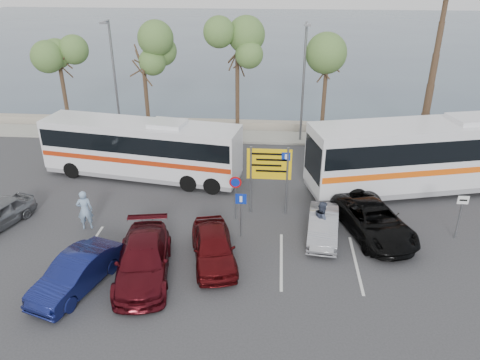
# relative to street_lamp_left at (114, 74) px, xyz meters

# --- Properties ---
(ground) EXTENTS (120.00, 120.00, 0.00)m
(ground) POSITION_rel_street_lamp_left_xyz_m (10.00, -13.52, -4.60)
(ground) COLOR #333335
(ground) RESTS_ON ground
(kerb_strip) EXTENTS (44.00, 2.40, 0.15)m
(kerb_strip) POSITION_rel_street_lamp_left_xyz_m (10.00, 0.48, -4.52)
(kerb_strip) COLOR #9C9A8E
(kerb_strip) RESTS_ON ground
(seawall) EXTENTS (48.00, 0.80, 0.60)m
(seawall) POSITION_rel_street_lamp_left_xyz_m (10.00, 2.48, -4.30)
(seawall) COLOR gray
(seawall) RESTS_ON ground
(sea) EXTENTS (140.00, 140.00, 0.00)m
(sea) POSITION_rel_street_lamp_left_xyz_m (10.00, 46.48, -4.59)
(sea) COLOR #3B4A5E
(sea) RESTS_ON ground
(tree_far_left) EXTENTS (3.20, 3.20, 7.60)m
(tree_far_left) POSITION_rel_street_lamp_left_xyz_m (-4.00, 0.48, 1.73)
(tree_far_left) COLOR #382619
(tree_far_left) RESTS_ON kerb_strip
(tree_left) EXTENTS (3.20, 3.20, 7.20)m
(tree_left) POSITION_rel_street_lamp_left_xyz_m (2.00, 0.48, 1.41)
(tree_left) COLOR #382619
(tree_left) RESTS_ON kerb_strip
(tree_mid) EXTENTS (3.20, 3.20, 8.00)m
(tree_mid) POSITION_rel_street_lamp_left_xyz_m (8.50, 0.48, 2.06)
(tree_mid) COLOR #382619
(tree_mid) RESTS_ON kerb_strip
(tree_right) EXTENTS (3.20, 3.20, 7.40)m
(tree_right) POSITION_rel_street_lamp_left_xyz_m (14.50, 0.48, 1.57)
(tree_right) COLOR #382619
(tree_right) RESTS_ON kerb_strip
(street_lamp_left) EXTENTS (0.45, 1.15, 8.01)m
(street_lamp_left) POSITION_rel_street_lamp_left_xyz_m (0.00, 0.00, 0.00)
(street_lamp_left) COLOR slate
(street_lamp_left) RESTS_ON kerb_strip
(street_lamp_right) EXTENTS (0.45, 1.15, 8.01)m
(street_lamp_right) POSITION_rel_street_lamp_left_xyz_m (13.00, 0.00, 0.00)
(street_lamp_right) COLOR slate
(street_lamp_right) RESTS_ON kerb_strip
(direction_sign) EXTENTS (2.20, 0.12, 3.60)m
(direction_sign) POSITION_rel_street_lamp_left_xyz_m (11.00, -10.32, -2.17)
(direction_sign) COLOR slate
(direction_sign) RESTS_ON ground
(sign_no_stop) EXTENTS (0.60, 0.08, 2.35)m
(sign_no_stop) POSITION_rel_street_lamp_left_xyz_m (9.40, -11.13, -3.02)
(sign_no_stop) COLOR slate
(sign_no_stop) RESTS_ON ground
(sign_parking) EXTENTS (0.50, 0.07, 2.25)m
(sign_parking) POSITION_rel_street_lamp_left_xyz_m (9.80, -12.73, -3.13)
(sign_parking) COLOR slate
(sign_parking) RESTS_ON ground
(sign_taxi) EXTENTS (0.50, 0.07, 2.20)m
(sign_taxi) POSITION_rel_street_lamp_left_xyz_m (19.80, -12.03, -3.18)
(sign_taxi) COLOR slate
(sign_taxi) RESTS_ON ground
(lane_markings) EXTENTS (12.02, 4.20, 0.01)m
(lane_markings) POSITION_rel_street_lamp_left_xyz_m (8.86, -14.52, -4.60)
(lane_markings) COLOR silver
(lane_markings) RESTS_ON ground
(coach_bus_left) EXTENTS (11.81, 4.31, 3.60)m
(coach_bus_left) POSITION_rel_street_lamp_left_xyz_m (3.50, -6.64, -2.93)
(coach_bus_left) COLOR silver
(coach_bus_left) RESTS_ON ground
(coach_bus_right) EXTENTS (13.76, 6.07, 4.20)m
(coach_bus_right) POSITION_rel_street_lamp_left_xyz_m (19.78, -7.02, -2.65)
(coach_bus_right) COLOR silver
(coach_bus_right) RESTS_ON ground
(car_blue) EXTENTS (2.75, 4.57, 1.42)m
(car_blue) POSITION_rel_street_lamp_left_xyz_m (3.66, -17.02, -3.89)
(car_blue) COLOR #10174E
(car_blue) RESTS_ON ground
(car_maroon) EXTENTS (2.93, 5.44, 1.50)m
(car_maroon) POSITION_rel_street_lamp_left_xyz_m (6.06, -16.01, -3.85)
(car_maroon) COLOR #490C13
(car_maroon) RESTS_ON ground
(car_red) EXTENTS (2.68, 4.58, 1.46)m
(car_red) POSITION_rel_street_lamp_left_xyz_m (8.78, -14.77, -3.87)
(car_red) COLOR #4E0B0D
(car_red) RESTS_ON ground
(suv_black) EXTENTS (3.89, 5.73, 1.46)m
(suv_black) POSITION_rel_street_lamp_left_xyz_m (16.00, -12.02, -3.87)
(suv_black) COLOR black
(suv_black) RESTS_ON ground
(car_silver_b) EXTENTS (1.72, 3.93, 1.26)m
(car_silver_b) POSITION_rel_street_lamp_left_xyz_m (13.60, -12.51, -3.97)
(car_silver_b) COLOR #95959A
(car_silver_b) RESTS_ON ground
(pedestrian_near) EXTENTS (0.84, 0.67, 2.00)m
(pedestrian_near) POSITION_rel_street_lamp_left_xyz_m (2.31, -12.58, -3.60)
(pedestrian_near) COLOR #819DBC
(pedestrian_near) RESTS_ON ground
(pedestrian_far) EXTENTS (0.82, 0.99, 1.88)m
(pedestrian_far) POSITION_rel_street_lamp_left_xyz_m (13.53, -12.52, -3.66)
(pedestrian_far) COLOR #363D51
(pedestrian_far) RESTS_ON ground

